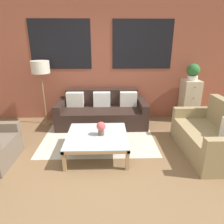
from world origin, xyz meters
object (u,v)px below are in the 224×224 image
at_px(couch_dark, 102,113).
at_px(potted_plant, 193,72).
at_px(settee_vintage, 211,137).
at_px(coffee_table, 97,137).
at_px(floor_lamp, 41,70).
at_px(drawer_cabinet, 189,101).
at_px(flower_vase, 101,128).

relative_size(couch_dark, potted_plant, 5.32).
height_order(settee_vintage, coffee_table, settee_vintage).
relative_size(coffee_table, floor_lamp, 0.70).
xyz_separation_m(couch_dark, coffee_table, (-0.06, -1.34, 0.03)).
relative_size(couch_dark, drawer_cabinet, 2.04).
bearing_deg(potted_plant, floor_lamp, -177.82).
height_order(drawer_cabinet, potted_plant, potted_plant).
bearing_deg(potted_plant, drawer_cabinet, -90.00).
height_order(couch_dark, settee_vintage, settee_vintage).
bearing_deg(drawer_cabinet, flower_vase, -144.27).
relative_size(floor_lamp, potted_plant, 3.83).
xyz_separation_m(couch_dark, potted_plant, (2.14, 0.20, 0.92)).
relative_size(potted_plant, flower_vase, 1.61).
distance_m(couch_dark, flower_vase, 1.35).
xyz_separation_m(coffee_table, drawer_cabinet, (2.20, 1.54, 0.18)).
height_order(settee_vintage, drawer_cabinet, drawer_cabinet).
bearing_deg(drawer_cabinet, floor_lamp, -177.82).
bearing_deg(couch_dark, floor_lamp, 177.07).
bearing_deg(drawer_cabinet, settee_vintage, -97.92).
height_order(couch_dark, drawer_cabinet, drawer_cabinet).
bearing_deg(floor_lamp, couch_dark, -2.93).
distance_m(coffee_table, drawer_cabinet, 2.69).
xyz_separation_m(settee_vintage, floor_lamp, (-3.26, 1.43, 0.97)).
height_order(coffee_table, potted_plant, potted_plant).
bearing_deg(couch_dark, flower_vase, -89.59).
xyz_separation_m(floor_lamp, potted_plant, (3.48, 0.13, -0.08)).
relative_size(settee_vintage, floor_lamp, 1.00).
relative_size(couch_dark, flower_vase, 8.54).
height_order(drawer_cabinet, flower_vase, drawer_cabinet).
height_order(coffee_table, drawer_cabinet, drawer_cabinet).
distance_m(settee_vintage, floor_lamp, 3.69).
distance_m(potted_plant, flower_vase, 2.72).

